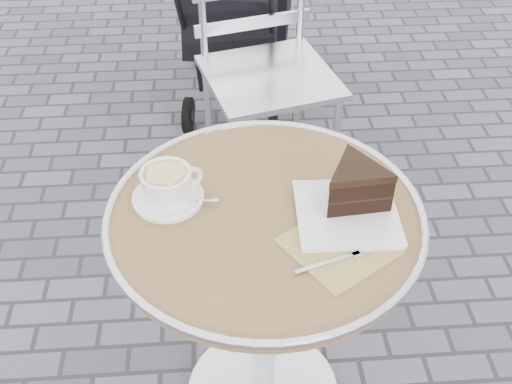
{
  "coord_description": "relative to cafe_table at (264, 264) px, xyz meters",
  "views": [
    {
      "loc": [
        -0.09,
        -1.04,
        1.69
      ],
      "look_at": [
        -0.02,
        0.02,
        0.78
      ],
      "focal_mm": 45.0,
      "sensor_mm": 36.0,
      "label": 1
    }
  ],
  "objects": [
    {
      "name": "cake_plate_set",
      "position": [
        0.19,
        -0.01,
        0.22
      ],
      "size": [
        0.3,
        0.37,
        0.12
      ],
      "rotation": [
        0.0,
        0.0,
        -0.03
      ],
      "color": "tan",
      "rests_on": "cafe_table"
    },
    {
      "name": "bistro_chair",
      "position": [
        0.07,
        1.06,
        0.04
      ],
      "size": [
        0.54,
        0.54,
        0.99
      ],
      "rotation": [
        0.0,
        0.0,
        0.26
      ],
      "color": "silver",
      "rests_on": "ground"
    },
    {
      "name": "cappuccino_set",
      "position": [
        -0.21,
        0.06,
        0.2
      ],
      "size": [
        0.19,
        0.16,
        0.08
      ],
      "rotation": [
        0.0,
        0.0,
        0.4
      ],
      "color": "white",
      "rests_on": "cafe_table"
    },
    {
      "name": "cafe_table",
      "position": [
        0.0,
        0.0,
        0.0
      ],
      "size": [
        0.72,
        0.72,
        0.74
      ],
      "color": "silver",
      "rests_on": "ground"
    },
    {
      "name": "baby_stroller",
      "position": [
        0.02,
        1.67,
        -0.14
      ],
      "size": [
        0.55,
        0.96,
        0.94
      ],
      "rotation": [
        0.0,
        0.0,
        -0.17
      ],
      "color": "black",
      "rests_on": "ground"
    }
  ]
}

